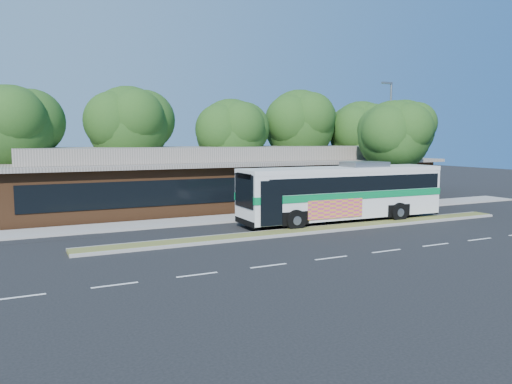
% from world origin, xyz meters
% --- Properties ---
extents(ground, '(120.00, 120.00, 0.00)m').
position_xyz_m(ground, '(0.00, 0.00, 0.00)').
color(ground, black).
rests_on(ground, ground).
extents(median_strip, '(26.00, 1.10, 0.15)m').
position_xyz_m(median_strip, '(0.00, 0.60, 0.07)').
color(median_strip, '#535C27').
rests_on(median_strip, ground).
extents(sidewalk, '(44.00, 2.60, 0.12)m').
position_xyz_m(sidewalk, '(0.00, 6.40, 0.06)').
color(sidewalk, gray).
rests_on(sidewalk, ground).
extents(plaza_building, '(33.20, 11.20, 4.45)m').
position_xyz_m(plaza_building, '(0.00, 12.99, 2.13)').
color(plaza_building, '#53301A').
rests_on(plaza_building, ground).
extents(lamp_post, '(0.93, 0.18, 9.07)m').
position_xyz_m(lamp_post, '(9.56, 6.00, 4.90)').
color(lamp_post, slate).
rests_on(lamp_post, ground).
extents(tree_bg_a, '(6.47, 5.80, 8.63)m').
position_xyz_m(tree_bg_a, '(-14.58, 15.14, 5.87)').
color(tree_bg_a, black).
rests_on(tree_bg_a, ground).
extents(tree_bg_b, '(6.69, 6.00, 9.00)m').
position_xyz_m(tree_bg_b, '(-6.57, 16.14, 6.14)').
color(tree_bg_b, black).
rests_on(tree_bg_b, ground).
extents(tree_bg_c, '(6.24, 5.60, 8.26)m').
position_xyz_m(tree_bg_c, '(1.40, 15.13, 5.59)').
color(tree_bg_c, black).
rests_on(tree_bg_c, ground).
extents(tree_bg_d, '(6.91, 6.20, 9.37)m').
position_xyz_m(tree_bg_d, '(8.45, 16.15, 6.42)').
color(tree_bg_d, black).
rests_on(tree_bg_d, ground).
extents(tree_bg_e, '(6.47, 5.80, 8.50)m').
position_xyz_m(tree_bg_e, '(14.42, 15.14, 5.74)').
color(tree_bg_e, black).
rests_on(tree_bg_e, ground).
extents(tree_bg_f, '(6.69, 6.00, 8.92)m').
position_xyz_m(tree_bg_f, '(20.43, 16.14, 6.06)').
color(tree_bg_f, black).
rests_on(tree_bg_f, ground).
extents(transit_bus, '(13.06, 3.26, 3.65)m').
position_xyz_m(transit_bus, '(2.94, 2.40, 2.03)').
color(transit_bus, silver).
rests_on(transit_bus, ground).
extents(sedan, '(4.90, 3.14, 1.32)m').
position_xyz_m(sedan, '(-10.22, 9.84, 0.66)').
color(sedan, '#AAAEB1').
rests_on(sedan, ground).
extents(sidewalk_tree, '(5.82, 5.22, 7.85)m').
position_xyz_m(sidewalk_tree, '(10.51, 6.33, 5.36)').
color(sidewalk_tree, black).
rests_on(sidewalk_tree, ground).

